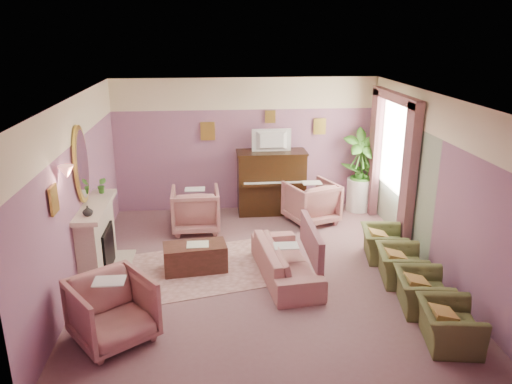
{
  "coord_description": "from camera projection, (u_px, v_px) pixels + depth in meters",
  "views": [
    {
      "loc": [
        -0.74,
        -7.27,
        3.76
      ],
      "look_at": [
        -0.03,
        0.4,
        1.21
      ],
      "focal_mm": 35.0,
      "sensor_mm": 36.0,
      "label": 1
    }
  ],
  "objects": [
    {
      "name": "floral_armchair_front",
      "position": [
        112.0,
        307.0,
        6.17
      ],
      "size": [
        0.9,
        0.9,
        0.93
      ],
      "primitive_type": "imported",
      "color": "tan",
      "rests_on": "floor"
    },
    {
      "name": "print_back_mid",
      "position": [
        270.0,
        117.0,
        10.33
      ],
      "size": [
        0.22,
        0.03,
        0.26
      ],
      "primitive_type": "cube",
      "color": "gold",
      "rests_on": "wall_back"
    },
    {
      "name": "palm_plant",
      "position": [
        361.0,
        163.0,
        10.45
      ],
      "size": [
        0.76,
        0.76,
        1.44
      ],
      "primitive_type": "imported",
      "color": "#3A7D25",
      "rests_on": "palm_pot"
    },
    {
      "name": "olive_chair_c",
      "position": [
        401.0,
        260.0,
        7.68
      ],
      "size": [
        0.57,
        0.81,
        0.7
      ],
      "primitive_type": "imported",
      "color": "#5A6333",
      "rests_on": "floor"
    },
    {
      "name": "mantel_plant",
      "position": [
        102.0,
        185.0,
        8.2
      ],
      "size": [
        0.16,
        0.16,
        0.28
      ],
      "primitive_type": "imported",
      "color": "#3A7D25",
      "rests_on": "mantel_shelf"
    },
    {
      "name": "table_paper",
      "position": [
        198.0,
        244.0,
        7.99
      ],
      "size": [
        0.35,
        0.28,
        0.01
      ],
      "primitive_type": "cube",
      "color": "beige",
      "rests_on": "coffee_table"
    },
    {
      "name": "olive_chair_d",
      "position": [
        383.0,
        239.0,
        8.46
      ],
      "size": [
        0.57,
        0.81,
        0.7
      ],
      "primitive_type": "imported",
      "color": "#5A6333",
      "rests_on": "floor"
    },
    {
      "name": "wall_right",
      "position": [
        432.0,
        184.0,
        7.92
      ],
      "size": [
        0.02,
        6.0,
        2.8
      ],
      "primitive_type": "cube",
      "color": "slate",
      "rests_on": "floor"
    },
    {
      "name": "wall_front",
      "position": [
        291.0,
        283.0,
        4.84
      ],
      "size": [
        5.5,
        0.02,
        2.8
      ],
      "primitive_type": "cube",
      "color": "slate",
      "rests_on": "floor"
    },
    {
      "name": "mirror_frame",
      "position": [
        81.0,
        164.0,
        7.51
      ],
      "size": [
        0.04,
        0.72,
        1.2
      ],
      "primitive_type": "ellipsoid",
      "color": "gold",
      "rests_on": "wall_left"
    },
    {
      "name": "wall_left",
      "position": [
        77.0,
        194.0,
        7.44
      ],
      "size": [
        0.02,
        6.0,
        2.8
      ],
      "primitive_type": "cube",
      "color": "slate",
      "rests_on": "floor"
    },
    {
      "name": "sconce_shade",
      "position": [
        66.0,
        172.0,
        6.47
      ],
      "size": [
        0.2,
        0.2,
        0.16
      ],
      "primitive_type": "cone",
      "color": "#F2897A",
      "rests_on": "wall_left"
    },
    {
      "name": "olive_chair_a",
      "position": [
        450.0,
        319.0,
        6.13
      ],
      "size": [
        0.57,
        0.81,
        0.7
      ],
      "primitive_type": "imported",
      "color": "#5A6333",
      "rests_on": "floor"
    },
    {
      "name": "curtain_right",
      "position": [
        375.0,
        153.0,
        10.27
      ],
      "size": [
        0.16,
        0.34,
        2.6
      ],
      "primitive_type": "cube",
      "color": "#804D54",
      "rests_on": "floor"
    },
    {
      "name": "wall_back",
      "position": [
        246.0,
        145.0,
        10.51
      ],
      "size": [
        5.5,
        0.02,
        2.8
      ],
      "primitive_type": "cube",
      "color": "slate",
      "rests_on": "floor"
    },
    {
      "name": "floral_armchair_right",
      "position": [
        311.0,
        200.0,
        10.0
      ],
      "size": [
        0.9,
        0.9,
        0.93
      ],
      "primitive_type": "imported",
      "color": "tan",
      "rests_on": "floor"
    },
    {
      "name": "fireplace_surround",
      "position": [
        97.0,
        240.0,
        7.91
      ],
      "size": [
        0.3,
        1.4,
        1.1
      ],
      "primitive_type": "cube",
      "color": "beige",
      "rests_on": "floor"
    },
    {
      "name": "piano_top",
      "position": [
        272.0,
        152.0,
        10.28
      ],
      "size": [
        1.45,
        0.65,
        0.04
      ],
      "primitive_type": "cube",
      "color": "black",
      "rests_on": "piano"
    },
    {
      "name": "olive_chair_b",
      "position": [
        422.0,
        286.0,
        6.91
      ],
      "size": [
        0.57,
        0.81,
        0.7
      ],
      "primitive_type": "imported",
      "color": "#5A6333",
      "rests_on": "floor"
    },
    {
      "name": "mantel_shelf",
      "position": [
        95.0,
        206.0,
        7.73
      ],
      "size": [
        0.4,
        1.55,
        0.07
      ],
      "primitive_type": "cube",
      "color": "beige",
      "rests_on": "fireplace_surround"
    },
    {
      "name": "coffee_table",
      "position": [
        195.0,
        258.0,
        8.06
      ],
      "size": [
        1.05,
        0.62,
        0.45
      ],
      "primitive_type": "cube",
      "rotation": [
        0.0,
        0.0,
        0.12
      ],
      "color": "#45251C",
      "rests_on": "floor"
    },
    {
      "name": "mirror_glass",
      "position": [
        83.0,
        164.0,
        7.51
      ],
      "size": [
        0.01,
        0.6,
        1.06
      ],
      "primitive_type": "ellipsoid",
      "color": "white",
      "rests_on": "wall_left"
    },
    {
      "name": "pelmet",
      "position": [
        396.0,
        97.0,
        9.01
      ],
      "size": [
        0.16,
        2.2,
        0.16
      ],
      "primitive_type": "cube",
      "color": "#804D54",
      "rests_on": "wall_right"
    },
    {
      "name": "piano_keyshelf",
      "position": [
        273.0,
        185.0,
        10.14
      ],
      "size": [
        1.3,
        0.12,
        0.06
      ],
      "primitive_type": "cube",
      "color": "black",
      "rests_on": "piano"
    },
    {
      "name": "stripe_panel",
      "position": [
        400.0,
        180.0,
        9.25
      ],
      "size": [
        0.01,
        3.0,
        2.15
      ],
      "primitive_type": "cube",
      "color": "#9BAD90",
      "rests_on": "wall_right"
    },
    {
      "name": "picture_rail_band",
      "position": [
        246.0,
        94.0,
        10.17
      ],
      "size": [
        5.5,
        0.01,
        0.65
      ],
      "primitive_type": "cube",
      "color": "#F9EBC1",
      "rests_on": "wall_back"
    },
    {
      "name": "side_plant_big",
      "position": [
        360.0,
        171.0,
        10.55
      ],
      "size": [
        0.3,
        0.3,
        0.34
      ],
      "primitive_type": "imported",
      "color": "#3A7D25",
      "rests_on": "side_table"
    },
    {
      "name": "side_plant_small",
      "position": [
        367.0,
        174.0,
        10.47
      ],
      "size": [
        0.16,
        0.16,
        0.28
      ],
      "primitive_type": "imported",
      "color": "#3A7D25",
      "rests_on": "side_table"
    },
    {
      "name": "floor",
      "position": [
        260.0,
        270.0,
        8.12
      ],
      "size": [
        5.5,
        6.0,
        0.01
      ],
      "primitive_type": "cube",
      "color": "#7F595E",
      "rests_on": "ground"
    },
    {
      "name": "hearth",
      "position": [
        113.0,
        270.0,
        8.1
      ],
      "size": [
        0.55,
        1.5,
        0.02
      ],
      "primitive_type": "cube",
      "color": "beige",
      "rests_on": "floor"
    },
    {
      "name": "fireplace_inset",
      "position": [
        104.0,
        249.0,
        7.97
      ],
      "size": [
        0.18,
        0.72,
        0.68
      ],
      "primitive_type": "cube",
      "color": "black",
      "rests_on": "floor"
    },
    {
      "name": "print_left_wall",
      "position": [
        54.0,
        200.0,
        6.21
      ],
      "size": [
        0.03,
        0.28,
        0.36
      ],
      "primitive_type": "cube",
      "color": "gold",
      "rests_on": "wall_left"
    },
    {
      "name": "sofa",
      "position": [
        286.0,
        255.0,
        7.79
      ],
      "size": [
        0.63,
        1.89,
        0.76
      ],
      "primitive_type": "imported",
      "color": "tan",
      "rests_on": "floor"
    },
    {
      "name": "window_blind",
      "position": [
        396.0,
        144.0,
        9.28
      ],
      "size": [
        0.03,
        1.4,
        1.8
      ],
      "primitive_type": "cube",
      "color": "beige",
      "rests_on": "wall_right"
    },
    {
      "name": "palm_pot",
      "position": [
        358.0,
        203.0,
        10.73
      ],
      "size": [
        0.34,
        0.34,
        0.34
      ],
      "primitive_type": "cylinder",
      "color": "#984E33",
      "rests_on": "floor"
    },
    {
      "name": "print_back_right",
      "position": [
        320.0,
        126.0,
        10.49
      ],
      "size": [
        0.26,
        0.03,
        0.34
      ],
      "primitive_type": "cube",
      "color": "gold",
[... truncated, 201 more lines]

